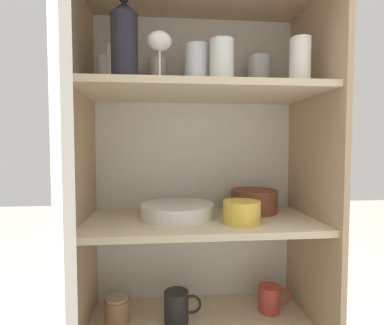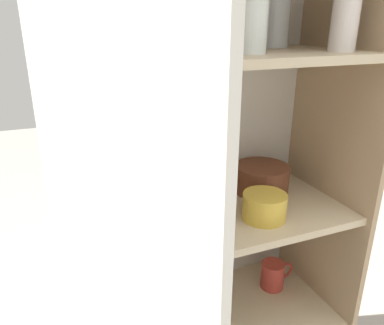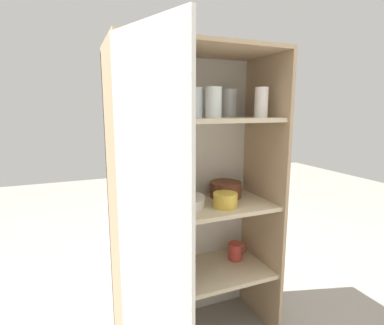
% 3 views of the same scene
% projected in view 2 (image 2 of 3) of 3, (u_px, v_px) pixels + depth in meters
% --- Properties ---
extents(cupboard_back_panel, '(0.78, 0.02, 1.41)m').
position_uv_depth(cupboard_back_panel, '(186.00, 184.00, 1.17)').
color(cupboard_back_panel, silver).
rests_on(cupboard_back_panel, ground_plane).
extents(cupboard_side_left, '(0.02, 0.39, 1.41)m').
position_uv_depth(cupboard_side_left, '(63.00, 240.00, 0.87)').
color(cupboard_side_left, tan).
rests_on(cupboard_side_left, ground_plane).
extents(cupboard_side_right, '(0.02, 0.39, 1.41)m').
position_uv_depth(cupboard_side_right, '(325.00, 188.00, 1.14)').
color(cupboard_side_right, tan).
rests_on(cupboard_side_right, ground_plane).
extents(shelf_board_lower, '(0.74, 0.35, 0.02)m').
position_uv_depth(shelf_board_lower, '(209.00, 319.00, 1.14)').
color(shelf_board_lower, beige).
extents(shelf_board_middle, '(0.74, 0.35, 0.02)m').
position_uv_depth(shelf_board_middle, '(211.00, 217.00, 1.01)').
color(shelf_board_middle, beige).
extents(shelf_board_upper, '(0.74, 0.35, 0.02)m').
position_uv_depth(shelf_board_upper, '(214.00, 57.00, 0.86)').
color(shelf_board_upper, beige).
extents(tumbler_glass_0, '(0.06, 0.06, 0.11)m').
position_uv_depth(tumbler_glass_0, '(72.00, 28.00, 0.78)').
color(tumbler_glass_0, white).
rests_on(tumbler_glass_0, shelf_board_upper).
extents(tumbler_glass_1, '(0.08, 0.08, 0.13)m').
position_uv_depth(tumbler_glass_1, '(212.00, 21.00, 0.82)').
color(tumbler_glass_1, white).
rests_on(tumbler_glass_1, shelf_board_upper).
extents(tumbler_glass_2, '(0.06, 0.06, 0.14)m').
position_uv_depth(tumbler_glass_2, '(345.00, 20.00, 0.86)').
color(tumbler_glass_2, silver).
rests_on(tumbler_glass_2, shelf_board_upper).
extents(tumbler_glass_3, '(0.07, 0.07, 0.13)m').
position_uv_depth(tumbler_glass_3, '(251.00, 21.00, 0.80)').
color(tumbler_glass_3, white).
rests_on(tumbler_glass_3, shelf_board_upper).
extents(tumbler_glass_4, '(0.07, 0.07, 0.15)m').
position_uv_depth(tumbler_glass_4, '(198.00, 18.00, 0.92)').
color(tumbler_glass_4, white).
rests_on(tumbler_glass_4, shelf_board_upper).
extents(tumbler_glass_5, '(0.06, 0.06, 0.12)m').
position_uv_depth(tumbler_glass_5, '(143.00, 24.00, 0.88)').
color(tumbler_glass_5, silver).
rests_on(tumbler_glass_5, shelf_board_upper).
extents(tumbler_glass_6, '(0.06, 0.06, 0.13)m').
position_uv_depth(tumbler_glass_6, '(97.00, 23.00, 0.74)').
color(tumbler_glass_6, white).
rests_on(tumbler_glass_6, shelf_board_upper).
extents(tumbler_glass_7, '(0.08, 0.08, 0.14)m').
position_uv_depth(tumbler_glass_7, '(274.00, 20.00, 1.00)').
color(tumbler_glass_7, white).
rests_on(tumbler_glass_7, shelf_board_upper).
extents(wine_glass_0, '(0.07, 0.07, 0.14)m').
position_uv_depth(wine_glass_0, '(174.00, 1.00, 0.70)').
color(wine_glass_0, white).
rests_on(wine_glass_0, shelf_board_upper).
extents(plate_stack_white, '(0.25, 0.25, 0.04)m').
position_uv_depth(plate_stack_white, '(182.00, 207.00, 1.00)').
color(plate_stack_white, silver).
rests_on(plate_stack_white, shelf_board_middle).
extents(mixing_bowl_large, '(0.17, 0.17, 0.08)m').
position_uv_depth(mixing_bowl_large, '(261.00, 177.00, 1.14)').
color(mixing_bowl_large, brown).
rests_on(mixing_bowl_large, shelf_board_middle).
extents(serving_bowl_small, '(0.12, 0.12, 0.07)m').
position_uv_depth(serving_bowl_small, '(264.00, 205.00, 0.98)').
color(serving_bowl_small, gold).
rests_on(serving_bowl_small, shelf_board_middle).
extents(coffee_mug_primary, '(0.12, 0.08, 0.09)m').
position_uv_depth(coffee_mug_primary, '(273.00, 275.00, 1.25)').
color(coffee_mug_primary, '#BC3D33').
rests_on(coffee_mug_primary, shelf_board_lower).
extents(coffee_mug_extra_1, '(0.13, 0.08, 0.10)m').
position_uv_depth(coffee_mug_extra_1, '(184.00, 307.00, 1.10)').
color(coffee_mug_extra_1, black).
rests_on(coffee_mug_extra_1, shelf_board_lower).
extents(storage_jar, '(0.09, 0.09, 0.08)m').
position_uv_depth(storage_jar, '(115.00, 324.00, 1.05)').
color(storage_jar, '#99704C').
rests_on(storage_jar, shelf_board_lower).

